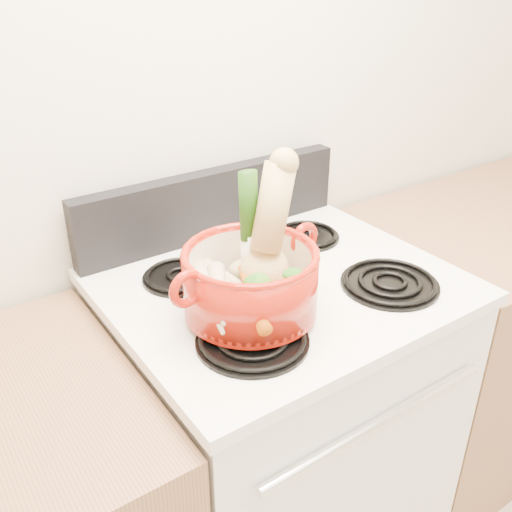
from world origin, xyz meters
TOP-DOWN VIEW (x-y plane):
  - wall_back at (0.00, 1.75)m, footprint 3.50×0.02m
  - stove_body at (0.00, 1.40)m, footprint 0.76×0.65m
  - cooktop at (0.00, 1.40)m, footprint 0.78×0.67m
  - control_backsplash at (0.00, 1.70)m, footprint 0.76×0.05m
  - oven_handle at (0.00, 1.06)m, footprint 0.60×0.02m
  - counter_right at (1.07, 1.40)m, footprint 1.36×0.65m
  - burner_front_left at (-0.19, 1.24)m, footprint 0.22×0.22m
  - burner_front_right at (0.19, 1.24)m, footprint 0.22×0.22m
  - burner_back_left at (-0.19, 1.54)m, footprint 0.17×0.17m
  - burner_back_right at (0.19, 1.54)m, footprint 0.17×0.17m
  - dutch_oven at (-0.14, 1.32)m, footprint 0.31×0.31m
  - pot_handle_left at (-0.30, 1.30)m, footprint 0.08×0.03m
  - pot_handle_right at (0.01, 1.34)m, footprint 0.08×0.03m
  - squash at (-0.10, 1.33)m, footprint 0.21×0.17m
  - leek at (-0.11, 1.36)m, footprint 0.04×0.06m
  - ginger at (-0.10, 1.39)m, footprint 0.09×0.07m
  - parsnip_0 at (-0.18, 1.35)m, footprint 0.05×0.25m
  - parsnip_1 at (-0.23, 1.32)m, footprint 0.10×0.21m
  - parsnip_2 at (-0.16, 1.36)m, footprint 0.10×0.19m
  - parsnip_3 at (-0.22, 1.31)m, footprint 0.11×0.17m
  - carrot_0 at (-0.18, 1.27)m, footprint 0.08×0.15m
  - carrot_1 at (-0.18, 1.24)m, footprint 0.07×0.14m
  - carrot_2 at (-0.11, 1.27)m, footprint 0.07×0.17m
  - carrot_3 at (-0.16, 1.28)m, footprint 0.10×0.13m
  - carrot_4 at (-0.16, 1.29)m, footprint 0.08×0.16m

SIDE VIEW (x-z plane):
  - counter_right at x=1.07m, z-range 0.00..0.90m
  - stove_body at x=0.00m, z-range 0.00..0.92m
  - oven_handle at x=0.00m, z-range 0.77..0.79m
  - cooktop at x=0.00m, z-range 0.92..0.95m
  - burner_front_left at x=-0.19m, z-range 0.95..0.97m
  - burner_front_right at x=0.19m, z-range 0.95..0.97m
  - burner_back_left at x=-0.19m, z-range 0.95..0.97m
  - burner_back_right at x=0.19m, z-range 0.95..0.97m
  - carrot_0 at x=-0.18m, z-range 0.99..1.03m
  - ginger at x=-0.10m, z-range 1.00..1.04m
  - carrot_1 at x=-0.18m, z-range 1.00..1.04m
  - parsnip_0 at x=-0.18m, z-range 0.99..1.06m
  - carrot_2 at x=-0.11m, z-range 1.00..1.05m
  - parsnip_1 at x=-0.23m, z-range 1.00..1.06m
  - parsnip_2 at x=-0.16m, z-range 1.00..1.06m
  - carrot_3 at x=-0.16m, z-range 1.01..1.05m
  - dutch_oven at x=-0.14m, z-range 0.97..1.10m
  - carrot_4 at x=-0.16m, z-range 1.02..1.06m
  - parsnip_3 at x=-0.22m, z-range 1.01..1.06m
  - control_backsplash at x=0.00m, z-range 0.95..1.13m
  - pot_handle_left at x=-0.30m, z-range 1.04..1.12m
  - pot_handle_right at x=0.01m, z-range 1.04..1.12m
  - leek at x=-0.11m, z-range 0.99..1.26m
  - squash at x=-0.10m, z-range 0.98..1.28m
  - wall_back at x=0.00m, z-range 0.00..2.60m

